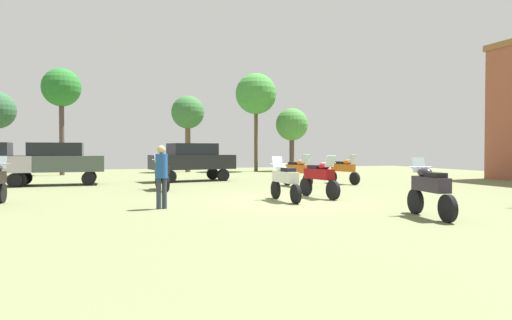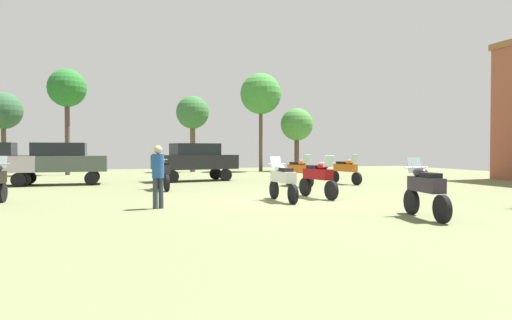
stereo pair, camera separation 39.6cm
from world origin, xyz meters
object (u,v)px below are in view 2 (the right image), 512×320
object	(u,v)px
person_1	(158,172)
tree_5	(261,94)
motorcycle_8	(299,171)
tree_4	(3,111)
tree_6	(193,114)
tree_1	(297,125)
car_3	(60,160)
motorcycle_5	(283,179)
car_4	(195,159)
tree_3	(67,89)
motorcycle_9	(163,172)
motorcycle_4	(346,169)
motorcycle_7	(425,189)
motorcycle_3	(318,177)

from	to	relation	value
person_1	tree_5	world-z (taller)	tree_5
motorcycle_8	tree_4	distance (m)	21.08
tree_6	tree_1	bearing A→B (deg)	-6.07
car_3	tree_6	xyz separation A→B (m)	(8.01, 10.39, 3.16)
motorcycle_5	tree_1	world-z (taller)	tree_1
car_4	tree_3	distance (m)	11.64
car_4	tree_5	bearing A→B (deg)	-45.84
motorcycle_8	tree_6	distance (m)	15.33
motorcycle_8	motorcycle_9	world-z (taller)	motorcycle_9
motorcycle_5	tree_1	xyz separation A→B (m)	(8.18, 19.08, 2.84)
motorcycle_4	motorcycle_7	xyz separation A→B (m)	(-3.40, -10.53, 0.02)
motorcycle_5	car_4	world-z (taller)	car_4
tree_6	tree_3	bearing A→B (deg)	-169.29
car_3	person_1	size ratio (longest dim) A/B	2.39
motorcycle_4	motorcycle_5	world-z (taller)	motorcycle_5
motorcycle_7	motorcycle_5	bearing A→B (deg)	122.58
tree_1	tree_3	xyz separation A→B (m)	(-16.44, -0.76, 2.04)
motorcycle_4	tree_4	xyz separation A→B (m)	(-17.75, 13.67, 3.46)
motorcycle_8	tree_3	xyz separation A→B (m)	(-10.97, 13.09, 4.87)
tree_1	tree_3	bearing A→B (deg)	-177.36
tree_1	tree_5	bearing A→B (deg)	174.09
tree_1	tree_3	distance (m)	16.59
motorcycle_7	tree_1	world-z (taller)	tree_1
motorcycle_3	motorcycle_7	world-z (taller)	motorcycle_7
motorcycle_5	car_4	size ratio (longest dim) A/B	0.49
motorcycle_4	motorcycle_9	size ratio (longest dim) A/B	1.01
motorcycle_4	motorcycle_8	xyz separation A→B (m)	(-2.76, -0.75, 0.01)
motorcycle_8	tree_5	bearing A→B (deg)	-111.98
motorcycle_7	tree_5	distance (m)	24.68
tree_4	tree_5	bearing A→B (deg)	-0.91
motorcycle_8	tree_1	size ratio (longest dim) A/B	0.46
motorcycle_9	person_1	xyz separation A→B (m)	(-0.70, -6.03, 0.32)
motorcycle_3	tree_1	bearing A→B (deg)	-119.49
person_1	tree_1	distance (m)	23.44
motorcycle_8	motorcycle_9	distance (m)	6.07
tree_4	tree_5	size ratio (longest dim) A/B	0.73
car_4	person_1	world-z (taller)	car_4
motorcycle_5	tree_1	distance (m)	20.96
tree_5	motorcycle_3	bearing A→B (deg)	-101.52
motorcycle_3	motorcycle_4	world-z (taller)	motorcycle_3
motorcycle_4	motorcycle_9	xyz separation A→B (m)	(-8.83, -0.70, 0.03)
motorcycle_4	car_4	bearing A→B (deg)	-46.70
tree_6	tree_5	bearing A→B (deg)	-6.15
person_1	tree_3	distance (m)	20.05
tree_4	tree_6	distance (m)	12.51
tree_5	motorcycle_4	bearing A→B (deg)	-89.51
motorcycle_5	tree_5	size ratio (longest dim) A/B	0.30
tree_4	car_3	bearing A→B (deg)	-66.04
motorcycle_7	motorcycle_9	world-z (taller)	motorcycle_9
motorcycle_7	tree_1	size ratio (longest dim) A/B	0.43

